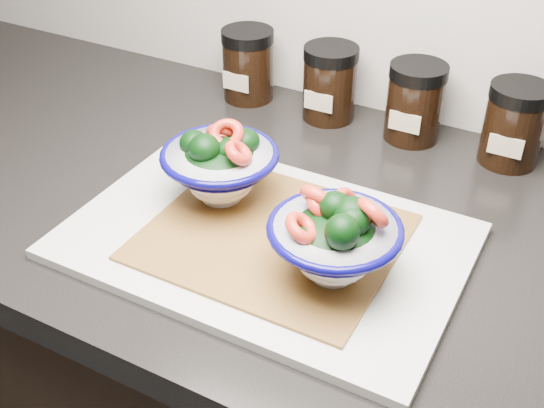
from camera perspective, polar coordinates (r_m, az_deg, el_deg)
The scene contains 9 objects.
countertop at distance 0.86m, azimuth 2.84°, elevation -1.69°, with size 3.50×0.60×0.04m, color black.
cutting_board at distance 0.79m, azimuth -0.60°, elevation -3.08°, with size 0.45×0.30×0.01m, color beige.
bamboo_mat at distance 0.78m, azimuth -0.00°, elevation -2.75°, with size 0.28×0.24×0.00m, color #9F6A2F.
bowl_left at distance 0.82m, azimuth -4.36°, elevation 3.21°, with size 0.14×0.14×0.11m.
bowl_right at distance 0.70m, azimuth 5.30°, elevation -3.00°, with size 0.14×0.14×0.11m.
spice_jar_a at distance 1.10m, azimuth -2.02°, elevation 11.58°, with size 0.08×0.08×0.11m.
spice_jar_b at distance 1.04m, azimuth 4.85°, elevation 10.05°, with size 0.08×0.08×0.11m.
spice_jar_c at distance 1.00m, azimuth 11.86°, elevation 8.34°, with size 0.08×0.08×0.11m.
spice_jar_d at distance 0.97m, azimuth 19.60°, elevation 6.28°, with size 0.08×0.08×0.11m.
Camera 1 is at (0.29, 0.83, 1.40)m, focal length 45.00 mm.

